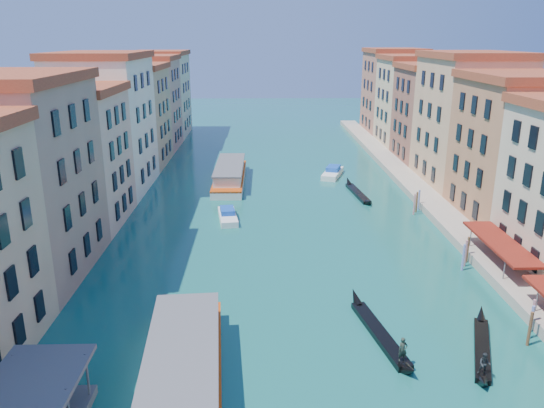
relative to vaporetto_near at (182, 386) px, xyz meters
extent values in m
cube|color=#A17A61|center=(-18.45, 20.98, 7.99)|extent=(12.00, 17.00, 19.00)
cube|color=maroon|center=(-18.45, 20.98, 17.99)|extent=(12.80, 17.40, 1.00)
cube|color=#D7AB8A|center=(-18.45, 36.48, 6.74)|extent=(12.00, 14.00, 16.50)
cube|color=maroon|center=(-18.45, 36.48, 15.49)|extent=(12.80, 14.40, 1.00)
cube|color=beige|center=(-18.45, 52.48, 8.49)|extent=(12.00, 18.00, 20.00)
cube|color=maroon|center=(-18.45, 52.48, 18.99)|extent=(12.80, 18.40, 1.00)
cube|color=tan|center=(-18.45, 69.48, 7.24)|extent=(12.00, 16.00, 17.50)
cube|color=maroon|center=(-18.45, 69.48, 16.49)|extent=(12.80, 16.40, 1.00)
cube|color=tan|center=(-18.45, 84.98, 7.74)|extent=(12.00, 15.00, 18.50)
cube|color=maroon|center=(-18.45, 84.98, 17.49)|extent=(12.80, 15.40, 1.00)
cube|color=beige|center=(-18.45, 100.98, 7.99)|extent=(12.00, 17.00, 19.00)
cube|color=maroon|center=(-18.45, 100.98, 17.99)|extent=(12.80, 17.40, 1.00)
cube|color=#BA7349|center=(37.55, 35.48, 7.49)|extent=(12.00, 16.00, 18.00)
cube|color=maroon|center=(37.55, 35.48, 16.99)|extent=(12.80, 16.40, 1.00)
cube|color=tan|center=(37.55, 52.48, 8.49)|extent=(12.00, 18.00, 20.00)
cube|color=maroon|center=(37.55, 52.48, 18.99)|extent=(12.80, 18.40, 1.00)
cube|color=#94533F|center=(37.55, 68.98, 7.24)|extent=(12.00, 15.00, 17.50)
cube|color=maroon|center=(37.55, 68.98, 16.49)|extent=(12.80, 15.40, 1.00)
cube|color=#DCB687|center=(37.55, 84.48, 7.74)|extent=(12.00, 16.00, 18.50)
cube|color=maroon|center=(37.55, 84.48, 17.49)|extent=(12.80, 16.40, 1.00)
cube|color=#B46A50|center=(37.55, 100.98, 8.24)|extent=(12.00, 17.00, 19.50)
cube|color=maroon|center=(37.55, 100.98, 18.49)|extent=(12.80, 17.40, 1.00)
cube|color=#A99C88|center=(29.55, 46.48, -1.01)|extent=(4.00, 140.00, 1.00)
cylinder|color=#5D5D60|center=(28.35, 10.08, -0.01)|extent=(0.12, 0.12, 3.00)
cube|color=maroon|center=(29.75, 20.48, 1.49)|extent=(3.20, 12.60, 0.25)
cylinder|color=#5D5D60|center=(28.35, 16.28, -0.01)|extent=(0.12, 0.12, 3.00)
cylinder|color=#5D5D60|center=(28.35, 24.68, -0.01)|extent=(0.12, 0.12, 3.00)
cylinder|color=brown|center=(26.05, 6.48, -0.21)|extent=(0.24, 0.24, 3.20)
cylinder|color=brown|center=(26.65, 7.48, -0.21)|extent=(0.24, 0.24, 3.20)
cylinder|color=brown|center=(27.25, 8.48, -0.21)|extent=(0.24, 0.24, 3.20)
cylinder|color=brown|center=(26.05, 20.48, -0.21)|extent=(0.24, 0.24, 3.20)
cylinder|color=brown|center=(26.65, 21.48, -0.21)|extent=(0.24, 0.24, 3.20)
cylinder|color=brown|center=(27.25, 22.48, -0.21)|extent=(0.24, 0.24, 3.20)
cylinder|color=brown|center=(26.05, 38.48, -0.21)|extent=(0.24, 0.24, 3.20)
cylinder|color=brown|center=(26.65, 39.48, -0.21)|extent=(0.24, 0.24, 3.20)
cylinder|color=brown|center=(27.25, 40.48, -0.21)|extent=(0.24, 0.24, 3.20)
cube|color=white|center=(0.00, 0.00, -0.84)|extent=(6.74, 22.91, 1.36)
cube|color=white|center=(0.00, 0.00, 0.63)|extent=(5.85, 18.36, 1.81)
cube|color=#5D5D60|center=(0.00, 0.00, 1.71)|extent=(6.23, 18.95, 0.28)
cube|color=#CC440C|center=(0.00, 0.00, -0.21)|extent=(6.80, 22.91, 0.28)
cube|color=silver|center=(0.21, 55.93, -0.89)|extent=(4.81, 20.72, 1.24)
cube|color=white|center=(0.21, 55.93, 0.45)|extent=(4.26, 16.58, 1.65)
cube|color=#5D5D60|center=(0.21, 55.93, 1.43)|extent=(4.58, 17.10, 0.26)
cube|color=#CC440C|center=(0.21, 55.93, -0.32)|extent=(4.86, 20.72, 0.26)
cube|color=black|center=(14.72, 8.06, -1.27)|extent=(2.98, 9.92, 0.49)
cone|color=black|center=(13.73, 13.45, -0.86)|extent=(1.37, 2.34, 1.84)
cone|color=black|center=(15.72, 2.68, -0.97)|extent=(1.30, 1.97, 1.62)
imported|color=#263227|center=(15.48, 3.97, -0.13)|extent=(0.76, 0.57, 1.89)
cube|color=black|center=(22.14, 5.76, -1.30)|extent=(4.17, 8.62, 0.44)
cone|color=black|center=(23.90, 10.33, -0.93)|extent=(1.53, 2.15, 1.65)
cone|color=black|center=(20.39, 1.18, -1.02)|extent=(1.41, 1.84, 1.45)
imported|color=#252A2B|center=(20.81, 2.28, -0.28)|extent=(1.00, 0.89, 1.69)
cube|color=black|center=(20.12, 47.96, -1.27)|extent=(2.27, 10.02, 0.50)
cone|color=black|center=(19.53, 53.46, -0.85)|extent=(1.23, 2.31, 1.86)
cone|color=black|center=(20.71, 42.47, -0.96)|extent=(1.18, 1.93, 1.63)
cube|color=white|center=(0.90, 36.98, -1.12)|extent=(3.08, 7.13, 0.79)
cube|color=#164DB7|center=(0.83, 37.47, -0.43)|extent=(2.16, 3.17, 0.69)
cube|color=white|center=(17.77, 59.54, -1.06)|extent=(4.86, 8.30, 0.90)
cube|color=#164DB7|center=(17.95, 60.07, -0.27)|extent=(3.00, 3.86, 0.79)
camera|label=1|loc=(5.17, -29.28, 21.58)|focal=35.00mm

